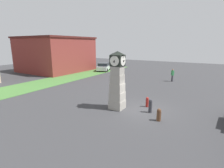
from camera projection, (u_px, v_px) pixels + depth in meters
name	position (u px, v px, depth m)	size (l,w,h in m)	color
ground_plane	(144.00, 109.00, 14.21)	(82.41, 82.41, 0.00)	#38383A
clock_tower	(117.00, 82.00, 13.96)	(1.20, 1.31, 4.68)	#9D988E
bollard_near_tower	(147.00, 102.00, 14.73)	(0.24, 0.24, 0.85)	maroon
bollard_mid_row	(150.00, 106.00, 13.48)	(0.28, 0.28, 1.09)	#333338
bollard_far_row	(159.00, 115.00, 12.04)	(0.30, 0.30, 0.89)	brown
car_end_of_row	(104.00, 67.00, 34.44)	(4.91, 3.39, 1.60)	silver
pedestrian_near_bench	(172.00, 74.00, 24.61)	(0.46, 0.45, 1.79)	#3F3F47
storefront_low_left	(56.00, 54.00, 34.10)	(11.86, 11.55, 6.50)	maroon
grass_verge_far	(19.00, 89.00, 20.69)	(49.45, 5.08, 0.04)	#477A38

